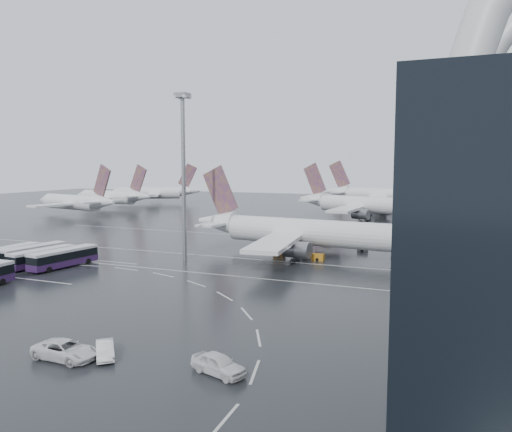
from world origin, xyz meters
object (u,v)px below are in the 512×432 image
at_px(airliner_gate_b, 367,205).
at_px(jet_remote_west, 76,203).
at_px(airliner_gate_c, 387,196).
at_px(jet_remote_far, 156,193).
at_px(van_curve_a, 65,350).
at_px(floodlight_mast, 183,156).
at_px(bus_row_near_c, 42,257).
at_px(van_curve_b, 219,364).
at_px(gse_cart_belly_a, 318,257).
at_px(bus_row_near_a, 8,254).
at_px(airliner_main, 305,233).
at_px(gse_cart_belly_c, 279,251).
at_px(jet_remote_mid, 113,197).
at_px(bus_row_near_d, 64,257).
at_px(bus_row_near_b, 34,253).
at_px(gse_cart_belly_e, 326,241).
at_px(gse_cart_belly_b, 363,248).
at_px(van_curve_c, 105,350).

height_order(airliner_gate_b, jet_remote_west, airliner_gate_b).
height_order(airliner_gate_c, jet_remote_far, airliner_gate_c).
bearing_deg(van_curve_a, jet_remote_far, 31.66).
distance_m(airliner_gate_c, floodlight_mast, 130.90).
height_order(bus_row_near_c, van_curve_b, bus_row_near_c).
bearing_deg(gse_cart_belly_a, bus_row_near_a, -154.84).
bearing_deg(bus_row_near_a, bus_row_near_c, -85.37).
bearing_deg(airliner_gate_c, airliner_main, -86.85).
bearing_deg(bus_row_near_c, jet_remote_far, 32.24).
xyz_separation_m(jet_remote_far, floodlight_mast, (80.17, -110.97, 14.33)).
relative_size(jet_remote_far, gse_cart_belly_c, 17.22).
xyz_separation_m(bus_row_near_a, floodlight_mast, (27.80, 14.30, 17.32)).
xyz_separation_m(jet_remote_mid, bus_row_near_d, (64.52, -94.68, -2.78)).
distance_m(airliner_gate_b, bus_row_near_b, 102.39).
relative_size(floodlight_mast, gse_cart_belly_a, 13.70).
xyz_separation_m(airliner_gate_b, gse_cart_belly_c, (-4.99, -68.59, -3.91)).
bearing_deg(bus_row_near_b, van_curve_a, -124.20).
bearing_deg(airliner_gate_b, bus_row_near_d, -94.88).
distance_m(airliner_main, van_curve_a, 58.62).
bearing_deg(gse_cart_belly_c, van_curve_a, -90.18).
xyz_separation_m(bus_row_near_b, gse_cart_belly_a, (46.68, 21.28, -1.07)).
height_order(jet_remote_far, van_curve_a, jet_remote_far).
bearing_deg(gse_cart_belly_e, bus_row_near_a, -137.21).
distance_m(gse_cart_belly_b, gse_cart_belly_c, 17.42).
distance_m(bus_row_near_c, floodlight_mast, 30.02).
height_order(jet_remote_far, bus_row_near_d, jet_remote_far).
xyz_separation_m(bus_row_near_b, gse_cart_belly_e, (43.18, 41.01, -1.16)).
bearing_deg(floodlight_mast, airliner_gate_c, 81.83).
distance_m(bus_row_near_b, gse_cart_belly_c, 45.16).
xyz_separation_m(jet_remote_mid, bus_row_near_b, (56.48, -93.43, -2.83)).
relative_size(bus_row_near_b, van_curve_c, 2.85).
xyz_separation_m(bus_row_near_b, gse_cart_belly_b, (52.45, 34.09, -1.11)).
relative_size(airliner_main, floodlight_mast, 1.70).
distance_m(bus_row_near_b, floodlight_mast, 31.96).
xyz_separation_m(bus_row_near_c, gse_cart_belly_a, (42.82, 23.19, -1.03)).
bearing_deg(jet_remote_far, jet_remote_mid, 60.07).
height_order(van_curve_a, gse_cart_belly_e, van_curve_a).
bearing_deg(airliner_gate_b, jet_remote_mid, -164.80).
xyz_separation_m(airliner_gate_c, jet_remote_mid, (-99.07, -47.30, -0.26)).
bearing_deg(floodlight_mast, jet_remote_mid, 134.67).
xyz_separation_m(bus_row_near_c, gse_cart_belly_e, (39.33, 42.91, -1.12)).
bearing_deg(jet_remote_far, airliner_gate_b, 134.02).
xyz_separation_m(airliner_gate_c, van_curve_c, (-1.68, -171.60, -4.04)).
distance_m(bus_row_near_d, van_curve_b, 52.81).
height_order(airliner_main, van_curve_b, airliner_main).
xyz_separation_m(van_curve_a, gse_cart_belly_c, (0.18, 56.87, -0.26)).
height_order(airliner_main, jet_remote_mid, jet_remote_mid).
distance_m(airliner_gate_c, van_curve_a, 173.44).
bearing_deg(gse_cart_belly_e, van_curve_b, -82.78).
bearing_deg(gse_cart_belly_a, van_curve_a, -99.26).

